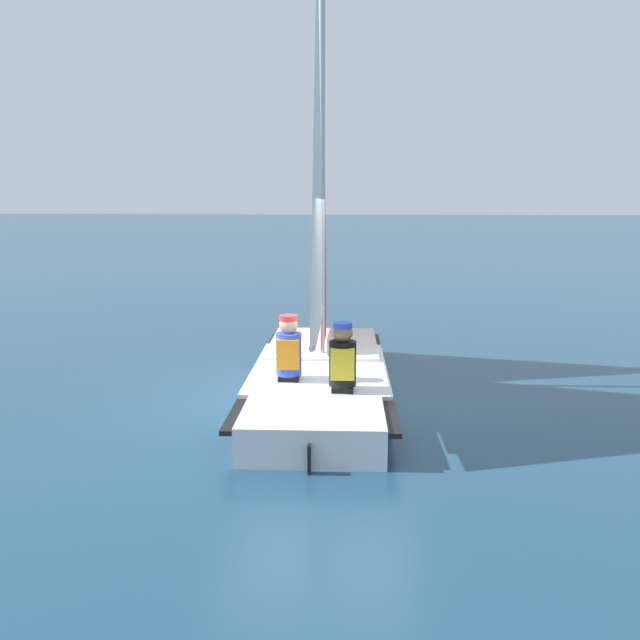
# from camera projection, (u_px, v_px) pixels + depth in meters

# --- Properties ---
(ground_plane) EXTENTS (260.00, 260.00, 0.00)m
(ground_plane) POSITION_uv_depth(u_px,v_px,m) (320.00, 396.00, 8.05)
(ground_plane) COLOR navy
(sailboat_main) EXTENTS (4.74, 2.09, 5.58)m
(sailboat_main) POSITION_uv_depth(u_px,v_px,m) (320.00, 338.00, 7.88)
(sailboat_main) COLOR silver
(sailboat_main) RESTS_ON ground_plane
(sailor_helm) EXTENTS (0.36, 0.32, 1.16)m
(sailor_helm) POSITION_uv_depth(u_px,v_px,m) (289.00, 360.00, 7.34)
(sailor_helm) COLOR black
(sailor_helm) RESTS_ON ground_plane
(sailor_crew) EXTENTS (0.36, 0.32, 1.16)m
(sailor_crew) POSITION_uv_depth(u_px,v_px,m) (343.00, 370.00, 6.90)
(sailor_crew) COLOR black
(sailor_crew) RESTS_ON ground_plane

